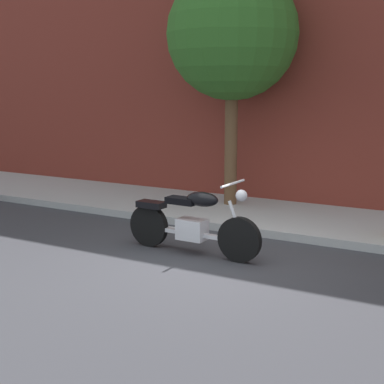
{
  "coord_description": "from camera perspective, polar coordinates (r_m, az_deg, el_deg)",
  "views": [
    {
      "loc": [
        3.54,
        -6.81,
        2.49
      ],
      "look_at": [
        -0.46,
        0.28,
        0.96
      ],
      "focal_mm": 51.77,
      "sensor_mm": 36.0,
      "label": 1
    }
  ],
  "objects": [
    {
      "name": "ground_plane",
      "position": [
        8.07,
        1.91,
        -7.32
      ],
      "size": [
        60.0,
        60.0,
        0.0
      ],
      "primitive_type": "plane",
      "color": "#38383D"
    },
    {
      "name": "motorcycle",
      "position": [
        8.39,
        0.0,
        -3.19
      ],
      "size": [
        2.27,
        0.7,
        1.17
      ],
      "color": "black",
      "rests_on": "ground"
    },
    {
      "name": "sidewalk",
      "position": [
        10.64,
        9.22,
        -2.64
      ],
      "size": [
        25.64,
        2.52,
        0.14
      ],
      "primitive_type": "cube",
      "color": "#B0B0B0",
      "rests_on": "ground"
    },
    {
      "name": "street_tree",
      "position": [
        11.26,
        4.18,
        15.84
      ],
      "size": [
        2.59,
        2.59,
        4.83
      ],
      "color": "brown",
      "rests_on": "ground"
    }
  ]
}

